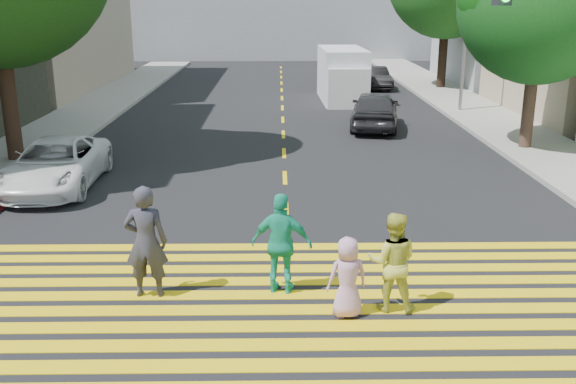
{
  "coord_description": "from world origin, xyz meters",
  "views": [
    {
      "loc": [
        -0.17,
        -8.41,
        4.86
      ],
      "look_at": [
        0.0,
        3.0,
        1.4
      ],
      "focal_mm": 40.0,
      "sensor_mm": 36.0,
      "label": 1
    }
  ],
  "objects_px": {
    "pedestrian_child": "(347,277)",
    "dark_car_near": "(375,109)",
    "pedestrian_extra": "(282,244)",
    "white_sedan": "(55,164)",
    "silver_car": "(341,70)",
    "pedestrian_woman": "(392,262)",
    "dark_car_parked": "(375,78)",
    "pedestrian_man": "(146,242)",
    "white_van": "(343,77)"
  },
  "relations": [
    {
      "from": "pedestrian_child",
      "to": "dark_car_near",
      "type": "xyz_separation_m",
      "value": [
        2.64,
        15.3,
        0.08
      ]
    },
    {
      "from": "pedestrian_extra",
      "to": "white_sedan",
      "type": "bearing_deg",
      "value": -36.04
    },
    {
      "from": "silver_car",
      "to": "pedestrian_woman",
      "type": "bearing_deg",
      "value": 90.58
    },
    {
      "from": "pedestrian_child",
      "to": "dark_car_parked",
      "type": "xyz_separation_m",
      "value": [
        4.32,
        26.69,
        -0.06
      ]
    },
    {
      "from": "pedestrian_child",
      "to": "pedestrian_woman",
      "type": "bearing_deg",
      "value": -175.97
    },
    {
      "from": "dark_car_near",
      "to": "dark_car_parked",
      "type": "distance_m",
      "value": 11.51
    },
    {
      "from": "pedestrian_man",
      "to": "pedestrian_woman",
      "type": "distance_m",
      "value": 4.06
    },
    {
      "from": "pedestrian_man",
      "to": "white_sedan",
      "type": "bearing_deg",
      "value": -61.27
    },
    {
      "from": "pedestrian_man",
      "to": "silver_car",
      "type": "relative_size",
      "value": 0.43
    },
    {
      "from": "white_sedan",
      "to": "silver_car",
      "type": "height_order",
      "value": "silver_car"
    },
    {
      "from": "dark_car_near",
      "to": "dark_car_parked",
      "type": "xyz_separation_m",
      "value": [
        1.68,
        11.39,
        -0.14
      ]
    },
    {
      "from": "pedestrian_man",
      "to": "pedestrian_woman",
      "type": "height_order",
      "value": "pedestrian_man"
    },
    {
      "from": "white_sedan",
      "to": "dark_car_parked",
      "type": "distance_m",
      "value": 22.42
    },
    {
      "from": "silver_car",
      "to": "pedestrian_child",
      "type": "bearing_deg",
      "value": 89.23
    },
    {
      "from": "white_sedan",
      "to": "white_van",
      "type": "xyz_separation_m",
      "value": [
        9.05,
        14.87,
        0.56
      ]
    },
    {
      "from": "dark_car_parked",
      "to": "white_van",
      "type": "bearing_deg",
      "value": -121.32
    },
    {
      "from": "pedestrian_woman",
      "to": "pedestrian_child",
      "type": "xyz_separation_m",
      "value": [
        -0.74,
        -0.22,
        -0.17
      ]
    },
    {
      "from": "pedestrian_man",
      "to": "pedestrian_extra",
      "type": "bearing_deg",
      "value": -178.06
    },
    {
      "from": "pedestrian_woman",
      "to": "silver_car",
      "type": "relative_size",
      "value": 0.37
    },
    {
      "from": "pedestrian_child",
      "to": "white_sedan",
      "type": "height_order",
      "value": "pedestrian_child"
    },
    {
      "from": "pedestrian_extra",
      "to": "pedestrian_woman",
      "type": "bearing_deg",
      "value": 170.65
    },
    {
      "from": "pedestrian_extra",
      "to": "silver_car",
      "type": "xyz_separation_m",
      "value": [
        3.79,
        29.62,
        -0.23
      ]
    },
    {
      "from": "pedestrian_woman",
      "to": "white_van",
      "type": "height_order",
      "value": "white_van"
    },
    {
      "from": "dark_car_near",
      "to": "white_van",
      "type": "bearing_deg",
      "value": -75.85
    },
    {
      "from": "silver_car",
      "to": "dark_car_parked",
      "type": "distance_m",
      "value": 4.11
    },
    {
      "from": "silver_car",
      "to": "dark_car_near",
      "type": "bearing_deg",
      "value": 93.92
    },
    {
      "from": "white_sedan",
      "to": "dark_car_near",
      "type": "distance_m",
      "value": 12.5
    },
    {
      "from": "pedestrian_child",
      "to": "white_van",
      "type": "xyz_separation_m",
      "value": [
        2.06,
        22.2,
        0.54
      ]
    },
    {
      "from": "pedestrian_extra",
      "to": "white_sedan",
      "type": "distance_m",
      "value": 8.79
    },
    {
      "from": "dark_car_near",
      "to": "white_van",
      "type": "distance_m",
      "value": 6.93
    },
    {
      "from": "silver_car",
      "to": "pedestrian_man",
      "type": "bearing_deg",
      "value": 82.91
    },
    {
      "from": "pedestrian_man",
      "to": "dark_car_near",
      "type": "distance_m",
      "value": 15.69
    },
    {
      "from": "pedestrian_child",
      "to": "dark_car_parked",
      "type": "relative_size",
      "value": 0.36
    },
    {
      "from": "dark_car_parked",
      "to": "dark_car_near",
      "type": "bearing_deg",
      "value": -103.03
    },
    {
      "from": "dark_car_near",
      "to": "silver_car",
      "type": "distance_m",
      "value": 15.19
    },
    {
      "from": "pedestrian_child",
      "to": "dark_car_near",
      "type": "distance_m",
      "value": 15.53
    },
    {
      "from": "pedestrian_woman",
      "to": "white_van",
      "type": "relative_size",
      "value": 0.31
    },
    {
      "from": "dark_car_near",
      "to": "white_sedan",
      "type": "bearing_deg",
      "value": 48.97
    },
    {
      "from": "white_sedan",
      "to": "white_van",
      "type": "relative_size",
      "value": 0.85
    },
    {
      "from": "pedestrian_extra",
      "to": "dark_car_near",
      "type": "bearing_deg",
      "value": -93.06
    },
    {
      "from": "pedestrian_child",
      "to": "dark_car_near",
      "type": "relative_size",
      "value": 0.3
    },
    {
      "from": "pedestrian_child",
      "to": "dark_car_parked",
      "type": "bearing_deg",
      "value": -111.58
    },
    {
      "from": "pedestrian_woman",
      "to": "dark_car_parked",
      "type": "distance_m",
      "value": 26.71
    },
    {
      "from": "pedestrian_man",
      "to": "silver_car",
      "type": "distance_m",
      "value": 30.34
    },
    {
      "from": "silver_car",
      "to": "white_sedan",
      "type": "bearing_deg",
      "value": 71.56
    },
    {
      "from": "dark_car_parked",
      "to": "white_van",
      "type": "distance_m",
      "value": 5.06
    },
    {
      "from": "pedestrian_woman",
      "to": "white_sedan",
      "type": "distance_m",
      "value": 10.51
    },
    {
      "from": "dark_car_near",
      "to": "pedestrian_child",
      "type": "bearing_deg",
      "value": 89.57
    },
    {
      "from": "pedestrian_man",
      "to": "pedestrian_child",
      "type": "xyz_separation_m",
      "value": [
        3.28,
        -0.77,
        -0.31
      ]
    },
    {
      "from": "white_van",
      "to": "dark_car_near",
      "type": "bearing_deg",
      "value": -86.58
    }
  ]
}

